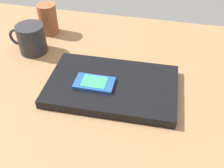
% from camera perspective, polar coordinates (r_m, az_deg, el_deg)
% --- Properties ---
extents(desk_surface, '(1.20, 0.80, 0.03)m').
position_cam_1_polar(desk_surface, '(0.79, -2.61, 0.24)').
color(desk_surface, olive).
rests_on(desk_surface, ground).
extents(laptop_closed, '(0.36, 0.23, 0.03)m').
position_cam_1_polar(laptop_closed, '(0.74, -0.00, -0.44)').
color(laptop_closed, black).
rests_on(laptop_closed, desk_surface).
extents(cell_phone_on_laptop, '(0.11, 0.06, 0.01)m').
position_cam_1_polar(cell_phone_on_laptop, '(0.72, -3.92, 0.24)').
color(cell_phone_on_laptop, '#1E479E').
rests_on(cell_phone_on_laptop, laptop_closed).
extents(pen_cup, '(0.06, 0.06, 0.11)m').
position_cam_1_polar(pen_cup, '(1.00, -13.48, 13.31)').
color(pen_cup, brown).
rests_on(pen_cup, desk_surface).
extents(coffee_mug, '(0.12, 0.09, 0.09)m').
position_cam_1_polar(coffee_mug, '(0.91, -16.85, 9.20)').
color(coffee_mug, '#262628').
rests_on(coffee_mug, desk_surface).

